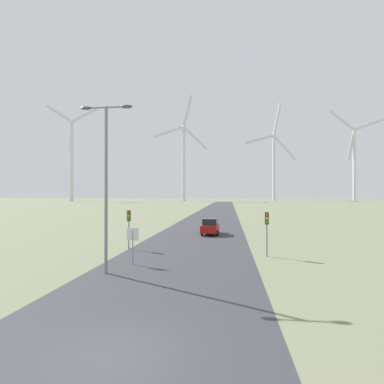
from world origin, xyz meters
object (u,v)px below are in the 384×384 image
at_px(car_approaching, 210,226).
at_px(wind_turbine_left, 184,155).
at_px(traffic_light_post_near_left, 129,221).
at_px(wind_turbine_far_left, 72,153).
at_px(traffic_light_post_near_right, 267,224).
at_px(stop_sign_near, 133,239).
at_px(wind_turbine_right, 354,157).
at_px(streetlamp, 106,168).
at_px(wind_turbine_center, 274,159).

relative_size(car_approaching, wind_turbine_left, 0.06).
bearing_deg(wind_turbine_left, traffic_light_post_near_left, -82.86).
bearing_deg(wind_turbine_far_left, wind_turbine_left, 10.25).
xyz_separation_m(traffic_light_post_near_left, car_approaching, (6.15, 9.90, -1.45)).
relative_size(traffic_light_post_near_right, wind_turbine_left, 0.05).
height_order(stop_sign_near, wind_turbine_left, wind_turbine_left).
relative_size(car_approaching, wind_turbine_right, 0.06).
xyz_separation_m(traffic_light_post_near_left, wind_turbine_right, (97.77, 203.94, 29.01)).
bearing_deg(traffic_light_post_near_right, streetlamp, -149.06).
xyz_separation_m(stop_sign_near, car_approaching, (4.09, 15.09, -0.74)).
bearing_deg(wind_turbine_right, car_approaching, -115.27).
relative_size(streetlamp, wind_turbine_right, 0.15).
relative_size(car_approaching, wind_turbine_center, 0.06).
distance_m(wind_turbine_left, wind_turbine_right, 124.11).
height_order(wind_turbine_left, wind_turbine_center, wind_turbine_center).
relative_size(car_approaching, wind_turbine_far_left, 0.07).
bearing_deg(wind_turbine_right, wind_turbine_center, -169.04).
distance_m(streetlamp, traffic_light_post_near_left, 8.46).
distance_m(streetlamp, stop_sign_near, 5.07).
bearing_deg(traffic_light_post_near_left, streetlamp, -80.69).
height_order(traffic_light_post_near_right, car_approaching, traffic_light_post_near_right).
bearing_deg(wind_turbine_center, traffic_light_post_near_right, -98.39).
bearing_deg(car_approaching, wind_turbine_center, 79.61).
bearing_deg(wind_turbine_right, traffic_light_post_near_right, -112.88).
xyz_separation_m(streetlamp, wind_turbine_left, (-22.30, 175.66, 23.72)).
distance_m(traffic_light_post_near_right, wind_turbine_center, 198.23).
relative_size(wind_turbine_center, wind_turbine_right, 1.06).
bearing_deg(wind_turbine_right, streetlamp, -114.54).
relative_size(traffic_light_post_near_left, wind_turbine_left, 0.05).
height_order(streetlamp, traffic_light_post_near_right, streetlamp).
distance_m(traffic_light_post_near_right, wind_turbine_left, 174.96).
relative_size(stop_sign_near, wind_turbine_far_left, 0.04).
xyz_separation_m(car_approaching, wind_turbine_center, (33.52, 182.78, 28.27)).
bearing_deg(traffic_light_post_near_right, traffic_light_post_near_left, 171.60).
relative_size(traffic_light_post_near_left, car_approaching, 0.77).
xyz_separation_m(streetlamp, stop_sign_near, (0.83, 2.30, -4.44)).
height_order(car_approaching, wind_turbine_far_left, wind_turbine_far_left).
distance_m(car_approaching, wind_turbine_left, 163.17).
xyz_separation_m(traffic_light_post_near_right, wind_turbine_center, (28.66, 194.31, 26.79)).
xyz_separation_m(car_approaching, wind_turbine_far_left, (-97.54, 145.55, 29.85)).
bearing_deg(traffic_light_post_near_left, car_approaching, 58.15).
distance_m(traffic_light_post_near_left, wind_turbine_left, 171.69).
bearing_deg(wind_turbine_far_left, traffic_light_post_near_left, -59.55).
bearing_deg(streetlamp, car_approaching, 74.19).
height_order(traffic_light_post_near_left, wind_turbine_left, wind_turbine_left).
relative_size(streetlamp, traffic_light_post_near_left, 3.01).
bearing_deg(traffic_light_post_near_right, stop_sign_near, -158.31).
relative_size(streetlamp, wind_turbine_far_left, 0.16).
bearing_deg(wind_turbine_left, streetlamp, -82.77).
xyz_separation_m(stop_sign_near, wind_turbine_right, (95.70, 209.12, 29.72)).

